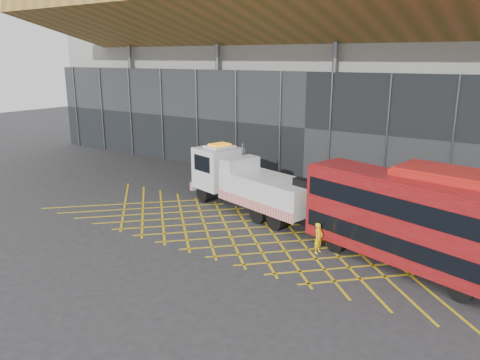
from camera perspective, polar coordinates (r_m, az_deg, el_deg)
The scene contains 6 objects.
ground_plane at distance 27.24m, azimuth -7.03°, elevation -4.64°, with size 120.00×120.00×0.00m, color #29292C.
road_markings at distance 24.92m, azimuth -0.04°, elevation -6.39°, with size 24.76×7.16×0.01m.
construction_building at distance 40.54m, azimuth 12.69°, elevation 14.39°, with size 55.00×23.97×18.00m.
recovery_truck at distance 27.88m, azimuth 1.02°, elevation -0.32°, with size 10.80×4.96×3.78m.
bus_towed at distance 21.34m, azimuth 20.08°, elevation -4.63°, with size 10.16×4.98×4.04m.
worker at distance 22.51m, azimuth 9.54°, elevation -6.99°, with size 0.54×0.35×1.47m, color yellow.
Camera 1 is at (17.11, -19.19, 9.00)m, focal length 35.00 mm.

